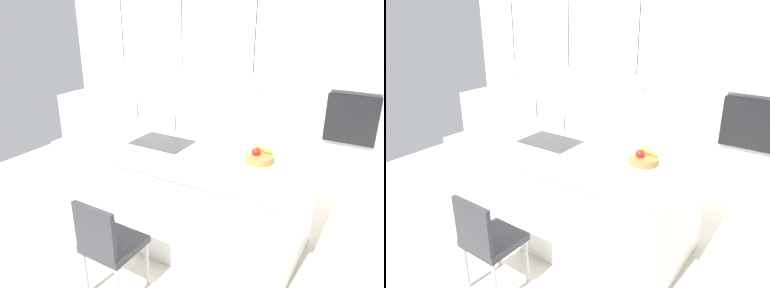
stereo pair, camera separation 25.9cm
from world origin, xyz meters
The scene contains 13 objects.
floor centered at (0.00, 0.00, 0.00)m, with size 6.60×6.60×0.00m, color beige.
back_wall centered at (0.00, 1.65, 1.30)m, with size 6.00×0.10×2.60m, color silver.
kitchen_island centered at (0.00, 0.00, 0.48)m, with size 2.39×1.10×0.95m.
sink_basin centered at (-0.24, 0.00, 0.95)m, with size 0.56×0.40×0.02m, color #2D2D30.
faucet centered at (-0.24, 0.21, 1.09)m, with size 0.02×0.17×0.22m.
fruit_bowl centered at (0.74, 0.06, 0.99)m, with size 0.26×0.26×0.16m.
side_counter centered at (-2.40, 1.28, 0.44)m, with size 1.10×0.60×0.89m, color white.
microwave centered at (1.26, 1.58, 1.50)m, with size 0.54×0.08×0.34m, color #9E9EA3.
oven centered at (1.26, 1.58, 1.00)m, with size 0.56×0.08×0.56m, color black.
chair_near centered at (-0.04, -1.02, 0.49)m, with size 0.41×0.41×0.87m.
pendant_light_left centered at (-0.66, 0.00, 1.62)m, with size 0.19×0.19×0.79m.
pendant_light_center centered at (0.00, 0.00, 1.62)m, with size 0.19×0.19×0.79m.
pendant_light_right centered at (0.66, 0.00, 1.62)m, with size 0.19×0.19×0.79m.
Camera 2 is at (1.90, -2.52, 2.20)m, focal length 33.40 mm.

